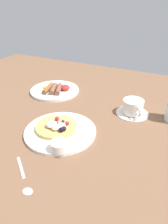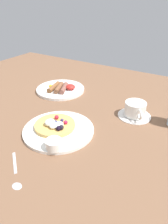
{
  "view_description": "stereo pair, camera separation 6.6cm",
  "coord_description": "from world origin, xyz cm",
  "px_view_note": "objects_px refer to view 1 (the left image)",
  "views": [
    {
      "loc": [
        32.67,
        -58.9,
        43.02
      ],
      "look_at": [
        3.56,
        1.18,
        4.0
      ],
      "focal_mm": 32.58,
      "sensor_mm": 36.0,
      "label": 1
    },
    {
      "loc": [
        38.44,
        -55.75,
        43.02
      ],
      "look_at": [
        3.56,
        1.18,
        4.0
      ],
      "focal_mm": 32.58,
      "sensor_mm": 36.0,
      "label": 2
    }
  ],
  "objects_px": {
    "syrup_ramekin": "(59,146)",
    "breakfast_plate": "(55,90)",
    "coffee_saucer": "(132,113)",
    "teaspoon": "(25,181)",
    "pancake_plate": "(60,131)",
    "coffee_cup": "(133,106)"
  },
  "relations": [
    {
      "from": "syrup_ramekin",
      "to": "coffee_saucer",
      "type": "relative_size",
      "value": 0.4
    },
    {
      "from": "coffee_saucer",
      "to": "teaspoon",
      "type": "height_order",
      "value": "coffee_saucer"
    },
    {
      "from": "pancake_plate",
      "to": "coffee_saucer",
      "type": "distance_m",
      "value": 0.31
    },
    {
      "from": "breakfast_plate",
      "to": "coffee_saucer",
      "type": "xyz_separation_m",
      "value": [
        0.41,
        -0.05,
        -0.0
      ]
    },
    {
      "from": "syrup_ramekin",
      "to": "teaspoon",
      "type": "relative_size",
      "value": 0.43
    },
    {
      "from": "pancake_plate",
      "to": "syrup_ramekin",
      "type": "distance_m",
      "value": 0.11
    },
    {
      "from": "pancake_plate",
      "to": "coffee_cup",
      "type": "distance_m",
      "value": 0.31
    },
    {
      "from": "pancake_plate",
      "to": "coffee_cup",
      "type": "xyz_separation_m",
      "value": [
        0.2,
        0.24,
        0.03
      ]
    },
    {
      "from": "pancake_plate",
      "to": "teaspoon",
      "type": "height_order",
      "value": "pancake_plate"
    },
    {
      "from": "coffee_saucer",
      "to": "coffee_cup",
      "type": "xyz_separation_m",
      "value": [
        0.0,
        -0.0,
        0.03
      ]
    },
    {
      "from": "breakfast_plate",
      "to": "teaspoon",
      "type": "relative_size",
      "value": 1.98
    },
    {
      "from": "pancake_plate",
      "to": "breakfast_plate",
      "type": "height_order",
      "value": "breakfast_plate"
    },
    {
      "from": "pancake_plate",
      "to": "syrup_ramekin",
      "type": "bearing_deg",
      "value": -59.77
    },
    {
      "from": "coffee_cup",
      "to": "teaspoon",
      "type": "bearing_deg",
      "value": -109.42
    },
    {
      "from": "teaspoon",
      "to": "breakfast_plate",
      "type": "bearing_deg",
      "value": 115.07
    },
    {
      "from": "syrup_ramekin",
      "to": "coffee_saucer",
      "type": "bearing_deg",
      "value": 66.66
    },
    {
      "from": "breakfast_plate",
      "to": "teaspoon",
      "type": "height_order",
      "value": "breakfast_plate"
    },
    {
      "from": "syrup_ramekin",
      "to": "coffee_cup",
      "type": "relative_size",
      "value": 0.53
    },
    {
      "from": "coffee_saucer",
      "to": "teaspoon",
      "type": "distance_m",
      "value": 0.5
    },
    {
      "from": "syrup_ramekin",
      "to": "coffee_cup",
      "type": "height_order",
      "value": "coffee_cup"
    },
    {
      "from": "syrup_ramekin",
      "to": "breakfast_plate",
      "type": "height_order",
      "value": "syrup_ramekin"
    },
    {
      "from": "breakfast_plate",
      "to": "coffee_saucer",
      "type": "relative_size",
      "value": 1.83
    }
  ]
}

